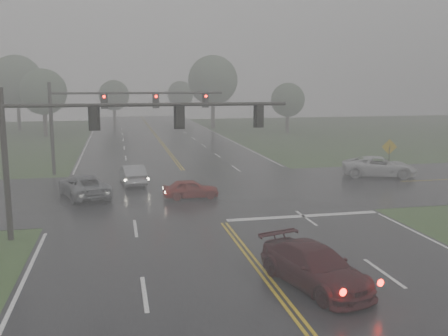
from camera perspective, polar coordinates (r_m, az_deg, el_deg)
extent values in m
cube|color=black|center=(31.57, -2.31, -3.40)|extent=(18.00, 160.00, 0.02)
cube|color=black|center=(33.50, -2.90, -2.65)|extent=(120.00, 14.00, 0.02)
cube|color=silver|center=(27.50, 9.05, -5.50)|extent=(8.50, 0.50, 0.01)
imported|color=black|center=(18.53, 10.28, -13.15)|extent=(3.29, 5.31, 1.44)
imported|color=maroon|center=(31.45, -3.81, -3.47)|extent=(3.51, 1.43, 1.20)
imported|color=gray|center=(36.32, -10.38, -1.83)|extent=(1.96, 4.42, 1.41)
imported|color=slate|center=(32.89, -15.66, -3.23)|extent=(3.81, 5.62, 1.43)
imported|color=silver|center=(40.47, 17.28, -0.93)|extent=(6.10, 4.28, 1.55)
cylinder|color=black|center=(24.54, -23.70, 0.28)|extent=(0.27, 0.27, 6.96)
cylinder|color=black|center=(24.28, -24.14, 6.59)|extent=(0.17, 0.17, 0.77)
cylinder|color=black|center=(23.82, -8.29, 7.17)|extent=(13.20, 0.17, 0.17)
cube|color=black|center=(23.82, -14.64, 5.56)|extent=(0.33, 0.27, 1.02)
cube|color=black|center=(23.97, -14.62, 5.59)|extent=(0.53, 0.03, 1.21)
cube|color=black|center=(23.98, -5.10, 5.86)|extent=(0.33, 0.27, 1.02)
cube|color=black|center=(24.13, -5.14, 5.88)|extent=(0.53, 0.03, 1.21)
cube|color=black|center=(24.78, 4.08, 6.00)|extent=(0.33, 0.27, 1.02)
cube|color=black|center=(24.93, 3.98, 6.02)|extent=(0.53, 0.03, 1.21)
cylinder|color=black|center=(41.15, -19.10, 4.22)|extent=(0.28, 0.28, 7.22)
cylinder|color=black|center=(41.01, -19.32, 8.12)|extent=(0.18, 0.18, 0.80)
cylinder|color=black|center=(40.74, -9.72, 8.44)|extent=(13.55, 0.18, 0.18)
cube|color=black|center=(40.73, -13.54, 7.47)|extent=(0.34, 0.28, 1.05)
cube|color=black|center=(40.89, -13.53, 7.48)|extent=(0.55, 0.03, 1.25)
cylinder|color=#FF0C05|center=(40.56, -13.56, 7.93)|extent=(0.22, 0.06, 0.22)
cube|color=black|center=(40.84, -7.78, 7.65)|extent=(0.34, 0.28, 1.05)
cube|color=black|center=(41.00, -7.80, 7.66)|extent=(0.55, 0.03, 1.25)
cylinder|color=#FF0C05|center=(40.67, -7.77, 8.11)|extent=(0.22, 0.06, 0.22)
cube|color=black|center=(41.35, -2.11, 7.76)|extent=(0.34, 0.28, 1.05)
cube|color=black|center=(41.51, -2.15, 7.76)|extent=(0.55, 0.03, 1.25)
cylinder|color=#FF0C05|center=(41.19, -2.07, 8.21)|extent=(0.22, 0.06, 0.22)
cylinder|color=black|center=(40.50, 18.32, 0.68)|extent=(0.08, 0.08, 2.32)
cube|color=#C8A20B|center=(40.37, 18.38, 2.31)|extent=(1.21, 0.20, 1.22)
cylinder|color=#372D24|center=(72.16, -19.74, 4.81)|extent=(0.53, 0.53, 3.49)
sphere|color=#374B32|center=(71.97, -19.94, 8.19)|extent=(6.20, 6.20, 6.20)
cylinder|color=#372D24|center=(80.11, -1.28, 6.14)|extent=(0.62, 0.62, 4.42)
sphere|color=#374B32|center=(79.96, -1.29, 10.00)|extent=(7.86, 7.86, 7.86)
cylinder|color=#372D24|center=(89.76, -12.39, 5.83)|extent=(0.50, 0.50, 2.96)
sphere|color=#374B32|center=(89.60, -12.47, 8.13)|extent=(5.26, 5.26, 5.26)
cylinder|color=#372D24|center=(73.69, 7.25, 5.11)|extent=(0.52, 0.52, 2.76)
sphere|color=#374B32|center=(73.50, 7.31, 7.73)|extent=(4.91, 4.91, 4.91)
cylinder|color=#372D24|center=(83.26, -22.39, 5.53)|extent=(0.52, 0.52, 4.37)
sphere|color=#374B32|center=(83.12, -22.63, 9.20)|extent=(7.77, 7.77, 7.77)
cylinder|color=#372D24|center=(100.70, -4.97, 6.40)|extent=(0.50, 0.50, 2.92)
sphere|color=#374B32|center=(100.56, -5.00, 8.43)|extent=(5.19, 5.19, 5.19)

